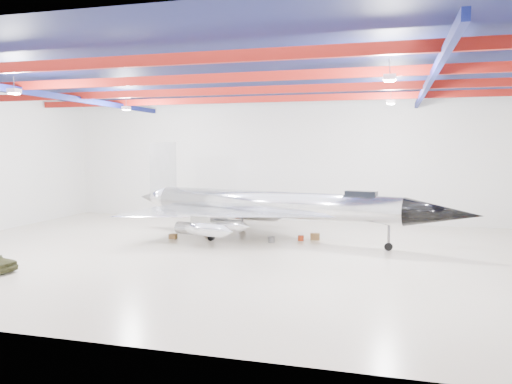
% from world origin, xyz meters
% --- Properties ---
extents(floor, '(40.00, 40.00, 0.00)m').
position_xyz_m(floor, '(0.00, 0.00, 0.00)').
color(floor, beige).
rests_on(floor, ground).
extents(wall_back, '(40.00, 0.00, 40.00)m').
position_xyz_m(wall_back, '(0.00, 15.00, 5.50)').
color(wall_back, silver).
rests_on(wall_back, floor).
extents(ceiling, '(40.00, 40.00, 0.00)m').
position_xyz_m(ceiling, '(0.00, 0.00, 11.00)').
color(ceiling, '#0A0F38').
rests_on(ceiling, wall_back).
extents(ceiling_structure, '(39.50, 29.50, 1.08)m').
position_xyz_m(ceiling_structure, '(0.00, 0.00, 10.32)').
color(ceiling_structure, maroon).
rests_on(ceiling_structure, ceiling).
extents(jet_aircraft, '(25.62, 17.51, 7.05)m').
position_xyz_m(jet_aircraft, '(1.92, 5.09, 2.31)').
color(jet_aircraft, silver).
rests_on(jet_aircraft, floor).
extents(crate_ply, '(0.55, 0.45, 0.36)m').
position_xyz_m(crate_ply, '(-5.05, 3.58, 0.18)').
color(crate_ply, olive).
rests_on(crate_ply, floor).
extents(toolbox_red, '(0.58, 0.52, 0.33)m').
position_xyz_m(toolbox_red, '(-2.53, 9.67, 0.17)').
color(toolbox_red, '#A32D10').
rests_on(toolbox_red, floor).
extents(engine_drum, '(0.55, 0.55, 0.42)m').
position_xyz_m(engine_drum, '(2.17, 4.09, 0.21)').
color(engine_drum, '#59595B').
rests_on(engine_drum, floor).
extents(parts_bin, '(0.74, 0.63, 0.47)m').
position_xyz_m(parts_bin, '(4.96, 5.90, 0.24)').
color(parts_bin, olive).
rests_on(parts_bin, floor).
extents(tool_chest, '(0.55, 0.55, 0.38)m').
position_xyz_m(tool_chest, '(4.03, 5.31, 0.19)').
color(tool_chest, '#A32D10').
rests_on(tool_chest, floor).
extents(oil_barrel, '(0.63, 0.55, 0.38)m').
position_xyz_m(oil_barrel, '(-3.17, 5.78, 0.19)').
color(oil_barrel, olive).
rests_on(oil_barrel, floor).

